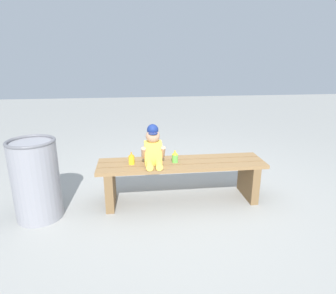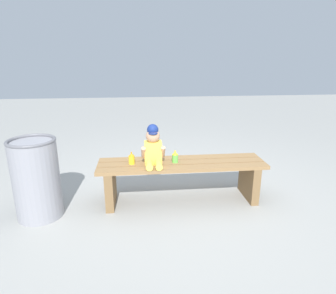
# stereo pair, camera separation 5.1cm
# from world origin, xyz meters

# --- Properties ---
(ground_plane) EXTENTS (16.00, 16.00, 0.00)m
(ground_plane) POSITION_xyz_m (0.00, 0.00, 0.00)
(ground_plane) COLOR #999993
(park_bench) EXTENTS (1.69, 0.42, 0.43)m
(park_bench) POSITION_xyz_m (0.00, 0.00, 0.30)
(park_bench) COLOR olive
(park_bench) RESTS_ON ground_plane
(child_figure) EXTENTS (0.23, 0.27, 0.40)m
(child_figure) POSITION_xyz_m (-0.29, -0.04, 0.60)
(child_figure) COLOR #F2C64C
(child_figure) RESTS_ON park_bench
(sippy_cup_left) EXTENTS (0.06, 0.06, 0.12)m
(sippy_cup_left) POSITION_xyz_m (-0.50, -0.00, 0.48)
(sippy_cup_left) COLOR yellow
(sippy_cup_left) RESTS_ON park_bench
(sippy_cup_right) EXTENTS (0.06, 0.06, 0.12)m
(sippy_cup_right) POSITION_xyz_m (-0.07, -0.00, 0.48)
(sippy_cup_right) COLOR #66CC4C
(sippy_cup_right) RESTS_ON park_bench
(trash_bin) EXTENTS (0.42, 0.42, 0.76)m
(trash_bin) POSITION_xyz_m (-1.37, -0.17, 0.38)
(trash_bin) COLOR gray
(trash_bin) RESTS_ON ground_plane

